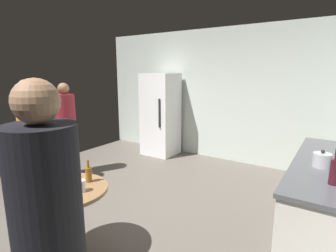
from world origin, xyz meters
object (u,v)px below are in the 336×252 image
Objects in this scene: plastic_cup_white at (81,186)px; person_in_black_shirt at (49,229)px; kettle at (322,160)px; person_in_maroon_shirt at (66,122)px; beer_bottle_brown at (58,189)px; refrigerator at (161,114)px; foreground_table at (66,199)px; wine_bottle_on_counter at (335,171)px; beer_bottle_green at (58,179)px; beer_bottle_amber at (89,174)px; person_in_orange_shirt at (29,126)px.

plastic_cup_white is 0.06× the size of person_in_black_shirt.
kettle is at bearing 38.34° from plastic_cup_white.
beer_bottle_brown is at bearing 11.98° from person_in_maroon_shirt.
kettle is at bearing -29.36° from refrigerator.
plastic_cup_white is (1.39, -3.27, -0.11)m from refrigerator.
wine_bottle_on_counter is at bearing 26.82° from foreground_table.
wine_bottle_on_counter is 0.17× the size of person_in_black_shirt.
kettle is 1.06× the size of beer_bottle_green.
person_in_maroon_shirt is at bearing 147.09° from plastic_cup_white.
person_in_black_shirt reaches higher than plastic_cup_white.
kettle is 2.54m from foreground_table.
beer_bottle_brown is at bearing -83.06° from beer_bottle_amber.
beer_bottle_green is at bearing -118.74° from beer_bottle_amber.
refrigerator is 7.83× the size of beer_bottle_amber.
refrigerator reaches higher than beer_bottle_brown.
refrigerator is 7.83× the size of beer_bottle_brown.
wine_bottle_on_counter is 2.41m from foreground_table.
wine_bottle_on_counter is 1.35× the size of beer_bottle_green.
plastic_cup_white is at bearing 69.78° from beer_bottle_brown.
refrigerator is 2.67m from person_in_orange_shirt.
beer_bottle_brown reaches higher than plastic_cup_white.
refrigerator is 16.36× the size of plastic_cup_white.
person_in_orange_shirt is 0.95× the size of person_in_black_shirt.
beer_bottle_brown and beer_bottle_green have the same top height.
person_in_maroon_shirt is (-3.89, -0.12, -0.01)m from kettle.
person_in_orange_shirt reaches higher than wine_bottle_on_counter.
person_in_black_shirt reaches higher than kettle.
refrigerator is at bearing 108.80° from beer_bottle_green.
person_in_black_shirt reaches higher than foreground_table.
refrigerator is at bearing 110.02° from foreground_table.
person_in_maroon_shirt is 3.55m from person_in_black_shirt.
beer_bottle_amber is (-2.06, -0.84, -0.20)m from wine_bottle_on_counter.
person_in_orange_shirt is at bearing -169.10° from kettle.
beer_bottle_green is 2.28m from person_in_maroon_shirt.
person_in_maroon_shirt is at bearing 175.70° from wine_bottle_on_counter.
foreground_table is at bearing 13.33° from beer_bottle_green.
foreground_table is (1.21, -3.32, -0.27)m from refrigerator.
beer_bottle_amber is 0.29m from beer_bottle_green.
kettle reaches higher than beer_bottle_green.
wine_bottle_on_counter is 0.18× the size of person_in_orange_shirt.
person_in_orange_shirt reaches higher than person_in_maroon_shirt.
wine_bottle_on_counter reaches higher than foreground_table.
person_in_orange_shirt reaches higher than beer_bottle_brown.
foreground_table is 0.24m from plastic_cup_white.
beer_bottle_green is (-2.09, -1.52, -0.15)m from kettle.
beer_bottle_green reaches higher than foreground_table.
beer_bottle_brown is at bearing -15.28° from person_in_black_shirt.
kettle reaches higher than foreground_table.
beer_bottle_amber is 0.14× the size of person_in_maroon_shirt.
person_in_maroon_shirt reaches higher than beer_bottle_brown.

